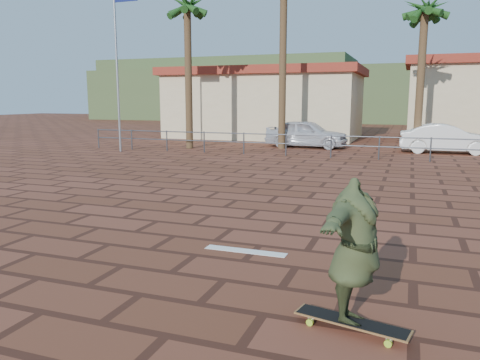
# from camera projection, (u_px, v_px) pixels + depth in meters

# --- Properties ---
(ground) EXTENTS (120.00, 120.00, 0.00)m
(ground) POSITION_uv_depth(u_px,v_px,m) (232.00, 229.00, 9.16)
(ground) COLOR brown
(ground) RESTS_ON ground
(paint_stripe) EXTENTS (1.40, 0.22, 0.01)m
(paint_stripe) POSITION_uv_depth(u_px,v_px,m) (245.00, 251.00, 7.81)
(paint_stripe) COLOR white
(paint_stripe) RESTS_ON ground
(guardrail) EXTENTS (24.06, 0.06, 1.00)m
(guardrail) POSITION_uv_depth(u_px,v_px,m) (331.00, 142.00, 20.16)
(guardrail) COLOR #47494F
(guardrail) RESTS_ON ground
(flagpole) EXTENTS (1.30, 0.10, 8.00)m
(flagpole) POSITION_uv_depth(u_px,v_px,m) (119.00, 53.00, 21.87)
(flagpole) COLOR gray
(flagpole) RESTS_ON ground
(palm_far_left) EXTENTS (2.40, 2.40, 8.25)m
(palm_far_left) POSITION_uv_depth(u_px,v_px,m) (187.00, 10.00, 23.02)
(palm_far_left) COLOR brown
(palm_far_left) RESTS_ON ground
(palm_center) EXTENTS (2.40, 2.40, 7.75)m
(palm_center) POSITION_uv_depth(u_px,v_px,m) (425.00, 13.00, 21.25)
(palm_center) COLOR brown
(palm_center) RESTS_ON ground
(building_west) EXTENTS (12.60, 7.60, 4.50)m
(building_west) POSITION_uv_depth(u_px,v_px,m) (266.00, 103.00, 31.16)
(building_west) COLOR beige
(building_west) RESTS_ON ground
(hill_front) EXTENTS (70.00, 18.00, 6.00)m
(hill_front) POSITION_uv_depth(u_px,v_px,m) (383.00, 95.00, 54.96)
(hill_front) COLOR #384C28
(hill_front) RESTS_ON ground
(hill_back) EXTENTS (35.00, 14.00, 8.00)m
(hill_back) POSITION_uv_depth(u_px,v_px,m) (228.00, 89.00, 67.74)
(hill_back) COLOR #384C28
(hill_back) RESTS_ON ground
(longboard) EXTENTS (1.28, 0.53, 0.12)m
(longboard) POSITION_uv_depth(u_px,v_px,m) (351.00, 322.00, 5.10)
(longboard) COLOR olive
(longboard) RESTS_ON ground
(skateboarder) EXTENTS (0.68, 1.98, 1.58)m
(skateboarder) POSITION_uv_depth(u_px,v_px,m) (354.00, 251.00, 4.96)
(skateboarder) COLOR #343E21
(skateboarder) RESTS_ON longboard
(car_silver) EXTENTS (4.37, 2.00, 1.45)m
(car_silver) POSITION_uv_depth(u_px,v_px,m) (307.00, 134.00, 24.50)
(car_silver) COLOR silver
(car_silver) RESTS_ON ground
(car_white) EXTENTS (4.19, 1.57, 1.37)m
(car_white) POSITION_uv_depth(u_px,v_px,m) (446.00, 139.00, 21.85)
(car_white) COLOR silver
(car_white) RESTS_ON ground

